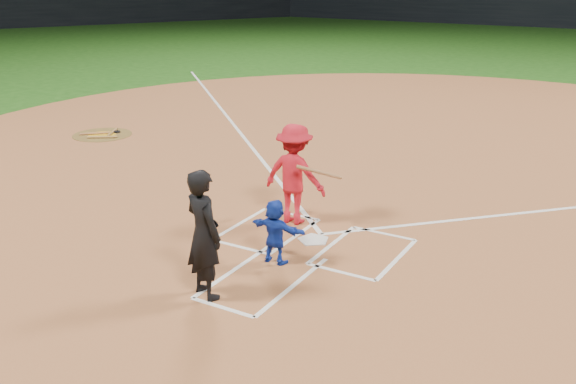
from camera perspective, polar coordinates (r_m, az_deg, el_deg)
The scene contains 13 objects.
ground at distance 11.57m, azimuth 2.29°, elevation -4.36°, with size 120.00×120.00×0.00m, color #1B4A12.
home_plate_dirt at distance 16.80m, azimuth 11.94°, elevation 2.90°, with size 28.00×28.00×0.01m, color #965631.
home_plate at distance 11.56m, azimuth 2.29°, elevation -4.26°, with size 0.60×0.60×0.02m, color silver.
on_deck_circle at distance 19.59m, azimuth -16.17°, elevation 4.91°, with size 1.70×1.70×0.01m, color brown.
on_deck_logo at distance 19.59m, azimuth -16.18°, elevation 4.93°, with size 0.80×0.80×0.00m, color #C29016.
on_deck_bat_a at distance 19.64m, azimuth -15.36°, elevation 5.14°, with size 0.06×0.06×0.84m, color olive.
on_deck_bat_b at distance 19.66m, azimuth -16.80°, elevation 5.01°, with size 0.06×0.06×0.84m, color #A2663B.
on_deck_bat_c at distance 19.17m, azimuth -16.19°, elevation 4.72°, with size 0.06×0.06×0.84m, color #A3773C.
bat_weight_donut at distance 19.71m, azimuth -14.95°, elevation 5.20°, with size 0.19×0.19×0.05m, color black.
catcher at distance 10.52m, azimuth -1.15°, elevation -3.53°, with size 1.02×0.32×1.10m, color #1636B4.
umpire at distance 9.38m, azimuth -7.51°, elevation -3.74°, with size 0.72×0.47×1.97m, color black.
chalk_markings at distance 16.15m, azimuth 11.13°, elevation 2.32°, with size 28.35×17.32×0.01m.
batter_at_plate at distance 12.05m, azimuth 0.58°, elevation 1.59°, with size 1.61×0.76×1.92m.
Camera 1 is at (4.91, -9.38, 4.65)m, focal length 40.00 mm.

